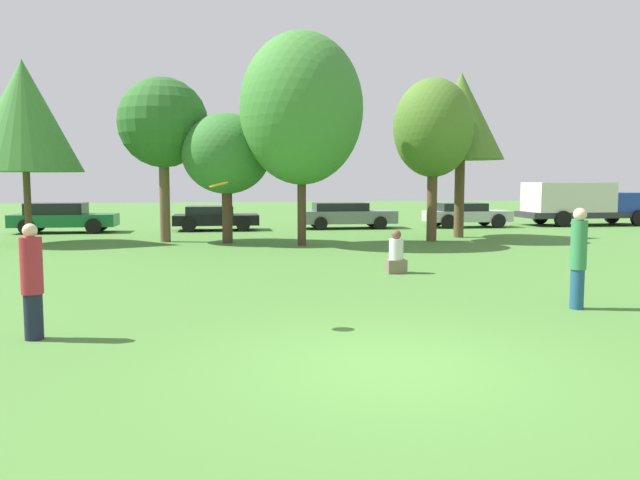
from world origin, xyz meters
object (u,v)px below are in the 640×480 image
at_px(tree_0, 24,116).
at_px(delivery_truck_blue, 582,202).
at_px(person_thrower, 32,281).
at_px(parked_car_black, 215,217).
at_px(tree_1, 163,124).
at_px(tree_4, 433,129).
at_px(bystander_sitting, 396,255).
at_px(tree_2, 226,154).
at_px(frisbee, 219,184).
at_px(tree_5, 461,117).
at_px(parked_car_green, 62,217).
at_px(person_catcher, 578,257).
at_px(tree_3, 301,109).
at_px(parked_car_silver, 465,214).
at_px(parked_car_grey, 346,215).

xyz_separation_m(tree_0, delivery_truck_blue, (25.19, 5.71, -3.37)).
distance_m(person_thrower, parked_car_black, 19.88).
relative_size(tree_1, tree_4, 1.00).
relative_size(person_thrower, tree_1, 0.28).
height_order(bystander_sitting, tree_2, tree_2).
xyz_separation_m(tree_1, delivery_truck_blue, (20.39, 5.67, -3.17)).
height_order(frisbee, tree_5, tree_5).
relative_size(parked_car_green, delivery_truck_blue, 0.67).
xyz_separation_m(person_thrower, person_catcher, (8.93, 0.74, 0.09)).
xyz_separation_m(tree_0, tree_3, (9.67, -2.07, 0.19)).
distance_m(person_thrower, tree_1, 14.94).
bearing_deg(tree_1, parked_car_silver, 20.56).
relative_size(frisbee, delivery_truck_blue, 0.04).
relative_size(tree_2, tree_4, 0.77).
height_order(tree_3, tree_5, tree_3).
height_order(tree_0, tree_1, tree_0).
distance_m(tree_1, parked_car_grey, 10.33).
bearing_deg(frisbee, tree_4, 58.43).
relative_size(bystander_sitting, parked_car_black, 0.28).
bearing_deg(frisbee, delivery_truck_blue, 47.19).
bearing_deg(delivery_truck_blue, person_catcher, -121.36).
bearing_deg(tree_0, parked_car_black, 38.59).
bearing_deg(parked_car_black, tree_0, -140.85).
relative_size(tree_0, parked_car_black, 1.69).
bearing_deg(frisbee, person_catcher, 3.76).
distance_m(bystander_sitting, tree_3, 8.31).
height_order(tree_4, parked_car_black, tree_4).
relative_size(tree_5, parked_car_green, 1.48).
bearing_deg(parked_car_grey, tree_5, -55.97).
relative_size(bystander_sitting, tree_1, 0.18).
distance_m(frisbee, tree_5, 17.31).
bearing_deg(tree_0, tree_2, -6.56).
bearing_deg(tree_0, delivery_truck_blue, 12.76).
height_order(tree_0, parked_car_silver, tree_0).
bearing_deg(tree_2, parked_car_black, 94.78).
distance_m(bystander_sitting, tree_1, 11.71).
xyz_separation_m(tree_0, tree_4, (14.72, -1.27, -0.36)).
xyz_separation_m(bystander_sitting, tree_0, (-11.11, 9.02, 4.13)).
bearing_deg(person_catcher, tree_4, -102.26).
height_order(tree_5, parked_car_green, tree_5).
height_order(tree_1, parked_car_grey, tree_1).
relative_size(tree_1, parked_car_black, 1.56).
relative_size(tree_1, parked_car_grey, 1.32).
bearing_deg(tree_4, tree_2, 176.60).
bearing_deg(person_catcher, parked_car_black, -75.86).
distance_m(tree_2, tree_4, 7.71).
xyz_separation_m(person_thrower, parked_car_silver, (14.58, 19.73, -0.20)).
bearing_deg(tree_3, tree_5, 17.80).
height_order(parked_car_black, parked_car_grey, parked_car_grey).
bearing_deg(person_thrower, tree_1, 82.66).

